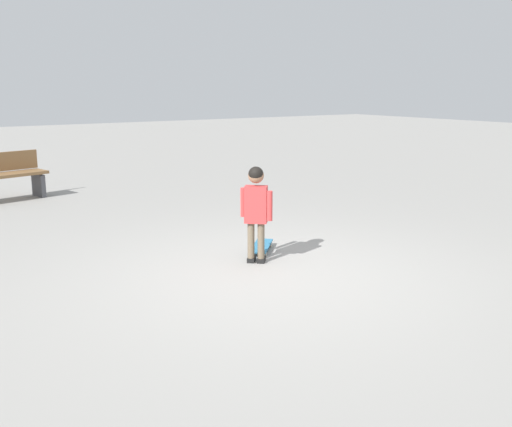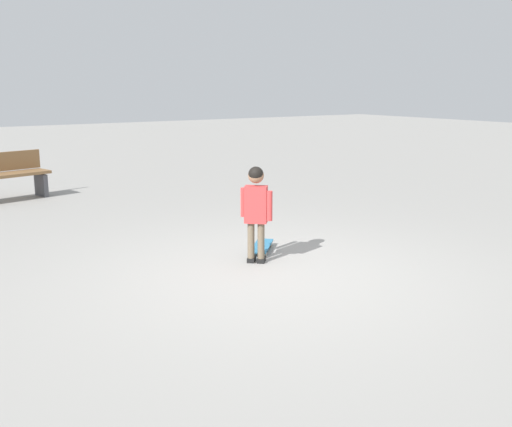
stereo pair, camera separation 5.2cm
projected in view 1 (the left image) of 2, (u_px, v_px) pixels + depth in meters
The scene contains 3 objects.
ground_plane at pixel (274, 276), 6.01m from camera, with size 50.00×50.00×0.00m, color gray.
child_person at pixel (256, 204), 6.32m from camera, with size 0.39×0.28×1.06m.
skateboard at pixel (261, 246), 6.89m from camera, with size 0.57×0.56×0.07m.
Camera 1 is at (4.64, -3.38, 1.90)m, focal length 41.36 mm.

